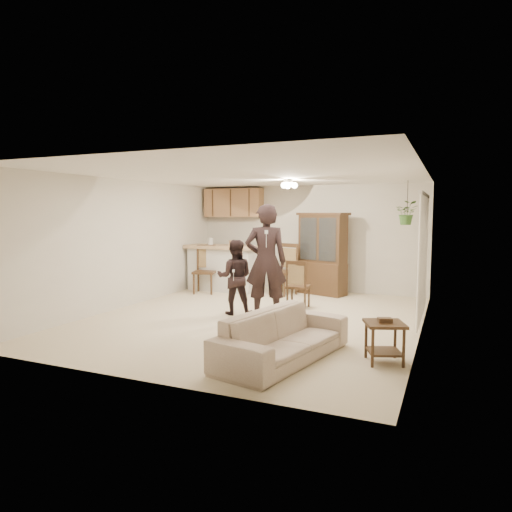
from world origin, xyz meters
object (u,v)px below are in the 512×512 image
at_px(chair_hutch_left, 283,280).
at_px(chair_hutch_right, 298,294).
at_px(sofa, 283,331).
at_px(chair_bar, 205,280).
at_px(child, 235,278).
at_px(adult, 266,267).
at_px(side_table, 384,342).
at_px(china_hutch, 323,254).

relative_size(chair_hutch_left, chair_hutch_right, 1.22).
bearing_deg(sofa, chair_bar, 53.29).
bearing_deg(sofa, child, 51.18).
bearing_deg(adult, chair_hutch_left, -100.39).
bearing_deg(sofa, chair_hutch_right, 26.95).
bearing_deg(side_table, chair_bar, 142.66).
height_order(child, chair_bar, child).
bearing_deg(child, adult, 154.58).
bearing_deg(chair_bar, child, -62.83).
bearing_deg(sofa, chair_hutch_left, 32.27).
height_order(sofa, chair_hutch_right, chair_hutch_right).
distance_m(china_hutch, chair_hutch_right, 1.79).
bearing_deg(chair_hutch_left, child, -74.08).
distance_m(chair_bar, chair_hutch_left, 1.81).
xyz_separation_m(sofa, adult, (-1.08, 2.07, 0.53)).
distance_m(china_hutch, side_table, 4.83).
distance_m(child, side_table, 3.39).
bearing_deg(chair_bar, sofa, -65.29).
height_order(child, side_table, child).
xyz_separation_m(adult, china_hutch, (0.30, 2.68, 0.02)).
distance_m(chair_hutch_left, chair_hutch_right, 1.47).
relative_size(adult, chair_bar, 1.63).
bearing_deg(chair_bar, chair_hutch_left, 0.60).
height_order(adult, chair_hutch_right, adult).
distance_m(child, chair_hutch_left, 2.26).
height_order(adult, side_table, adult).
height_order(child, chair_hutch_right, child).
bearing_deg(china_hutch, chair_hutch_left, -134.09).
bearing_deg(chair_hutch_left, chair_bar, -143.91).
height_order(china_hutch, chair_hutch_right, china_hutch).
bearing_deg(child, side_table, 127.68).
xyz_separation_m(adult, side_table, (2.26, -1.69, -0.64)).
xyz_separation_m(adult, chair_hutch_right, (0.27, 1.01, -0.63)).
height_order(side_table, chair_hutch_right, chair_hutch_right).
xyz_separation_m(sofa, chair_hutch_right, (-0.80, 3.09, -0.10)).
height_order(chair_hutch_left, chair_hutch_right, chair_hutch_left).
height_order(adult, child, adult).
relative_size(side_table, chair_bar, 0.54).
height_order(sofa, chair_hutch_left, chair_hutch_left).
relative_size(side_table, chair_hutch_right, 0.64).
height_order(sofa, china_hutch, china_hutch).
bearing_deg(chair_hutch_right, side_table, 122.62).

